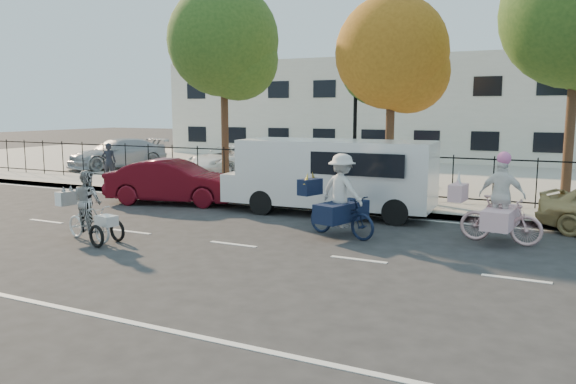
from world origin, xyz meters
The scene contains 20 objects.
ground centered at (0.00, 0.00, 0.00)m, with size 120.00×120.00×0.00m, color #333334.
road_markings centered at (0.00, 0.00, 0.01)m, with size 60.00×9.52×0.01m, color silver, non-canonical shape.
curb centered at (0.00, 5.05, 0.07)m, with size 60.00×0.10×0.15m, color #A8A399.
sidewalk centered at (0.00, 6.10, 0.07)m, with size 60.00×2.20×0.15m, color #A8A399.
parking_lot centered at (0.00, 15.00, 0.07)m, with size 60.00×15.60×0.15m, color #A8A399.
iron_fence centered at (0.00, 7.20, 0.90)m, with size 58.00×0.06×1.50m, color black, non-canonical shape.
building centered at (0.00, 25.00, 3.00)m, with size 34.00×10.00×6.00m, color silver.
lamppost centered at (0.50, 6.80, 3.11)m, with size 0.36×0.36×4.33m.
street_sign centered at (-1.85, 6.80, 1.42)m, with size 0.85×0.06×1.80m.
zebra_trike centered at (-3.24, -1.14, 0.64)m, with size 1.95×0.98×1.66m.
unicorn_bike centered at (5.41, 2.78, 0.78)m, with size 2.12×1.49×2.11m.
bull_bike centered at (1.89, 1.85, 0.80)m, with size 2.23×1.57×2.01m.
white_van centered at (0.64, 4.50, 1.19)m, with size 6.17×2.35×2.16m.
red_sedan centered at (-4.64, 3.94, 0.71)m, with size 1.51×4.33×1.43m, color #4F0912.
pedestrian centered at (-10.04, 6.71, 0.92)m, with size 0.56×0.37×1.54m, color black.
lot_car_a centered at (-13.19, 10.60, 0.87)m, with size 2.01×4.95×1.44m, color #B6B8BE.
lot_car_b centered at (-6.71, 10.71, 0.80)m, with size 2.16×4.67×1.30m, color white.
lot_car_c centered at (-0.16, 10.54, 0.76)m, with size 1.29×3.70×1.22m, color #54575C.
tree_west centered at (-4.94, 7.79, 5.39)m, with size 4.20×4.20×7.70m.
tree_mid centered at (1.67, 7.36, 4.65)m, with size 3.64×3.63×6.65m.
Camera 1 is at (6.58, -10.65, 3.06)m, focal length 35.00 mm.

